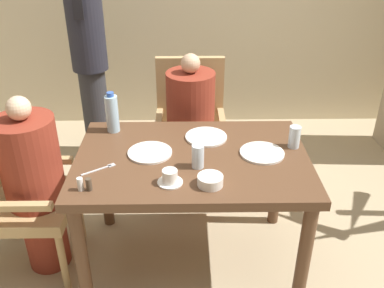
{
  "coord_description": "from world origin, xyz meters",
  "views": [
    {
      "loc": [
        -0.03,
        -1.93,
        1.88
      ],
      "look_at": [
        0.0,
        0.04,
        0.78
      ],
      "focal_mm": 40.0,
      "sensor_mm": 36.0,
      "label": 1
    }
  ],
  "objects_px": {
    "standing_host": "(89,55)",
    "plate_main_left": "(262,153)",
    "diner_in_far_chair": "(191,129)",
    "glass_tall_near": "(198,156)",
    "teacup_with_saucer": "(170,178)",
    "diner_in_left_chair": "(35,185)",
    "plate_main_right": "(150,153)",
    "chair_far_side": "(190,124)",
    "glass_tall_mid": "(294,137)",
    "chair_left_side": "(10,190)",
    "plate_dessert_center": "(206,137)",
    "water_bottle": "(112,113)",
    "bowl_small": "(210,180)"
  },
  "relations": [
    {
      "from": "plate_main_right",
      "to": "glass_tall_near",
      "type": "bearing_deg",
      "value": -28.19
    },
    {
      "from": "glass_tall_near",
      "to": "glass_tall_mid",
      "type": "distance_m",
      "value": 0.56
    },
    {
      "from": "plate_main_right",
      "to": "bowl_small",
      "type": "bearing_deg",
      "value": -44.18
    },
    {
      "from": "bowl_small",
      "to": "water_bottle",
      "type": "relative_size",
      "value": 0.51
    },
    {
      "from": "standing_host",
      "to": "chair_left_side",
      "type": "bearing_deg",
      "value": -99.82
    },
    {
      "from": "chair_left_side",
      "to": "chair_far_side",
      "type": "relative_size",
      "value": 1.0
    },
    {
      "from": "chair_left_side",
      "to": "water_bottle",
      "type": "distance_m",
      "value": 0.7
    },
    {
      "from": "diner_in_far_chair",
      "to": "water_bottle",
      "type": "height_order",
      "value": "diner_in_far_chair"
    },
    {
      "from": "glass_tall_mid",
      "to": "chair_far_side",
      "type": "bearing_deg",
      "value": 128.19
    },
    {
      "from": "teacup_with_saucer",
      "to": "glass_tall_near",
      "type": "xyz_separation_m",
      "value": [
        0.14,
        0.14,
        0.03
      ]
    },
    {
      "from": "glass_tall_near",
      "to": "plate_main_left",
      "type": "bearing_deg",
      "value": 19.57
    },
    {
      "from": "plate_main_left",
      "to": "plate_dessert_center",
      "type": "xyz_separation_m",
      "value": [
        -0.29,
        0.18,
        0.0
      ]
    },
    {
      "from": "water_bottle",
      "to": "teacup_with_saucer",
      "type": "bearing_deg",
      "value": -57.65
    },
    {
      "from": "chair_left_side",
      "to": "diner_in_far_chair",
      "type": "bearing_deg",
      "value": 33.16
    },
    {
      "from": "water_bottle",
      "to": "chair_far_side",
      "type": "bearing_deg",
      "value": 47.62
    },
    {
      "from": "water_bottle",
      "to": "bowl_small",
      "type": "bearing_deg",
      "value": -46.51
    },
    {
      "from": "plate_main_left",
      "to": "teacup_with_saucer",
      "type": "bearing_deg",
      "value": -151.06
    },
    {
      "from": "chair_far_side",
      "to": "standing_host",
      "type": "xyz_separation_m",
      "value": [
        -0.78,
        0.49,
        0.35
      ]
    },
    {
      "from": "diner_in_far_chair",
      "to": "standing_host",
      "type": "distance_m",
      "value": 1.05
    },
    {
      "from": "plate_dessert_center",
      "to": "plate_main_left",
      "type": "bearing_deg",
      "value": -32.52
    },
    {
      "from": "glass_tall_mid",
      "to": "diner_in_left_chair",
      "type": "bearing_deg",
      "value": -176.3
    },
    {
      "from": "bowl_small",
      "to": "plate_main_left",
      "type": "bearing_deg",
      "value": 44.38
    },
    {
      "from": "standing_host",
      "to": "plate_dessert_center",
      "type": "relative_size",
      "value": 6.88
    },
    {
      "from": "plate_main_right",
      "to": "chair_far_side",
      "type": "bearing_deg",
      "value": 73.68
    },
    {
      "from": "standing_host",
      "to": "teacup_with_saucer",
      "type": "bearing_deg",
      "value": -66.58
    },
    {
      "from": "diner_in_left_chair",
      "to": "diner_in_far_chair",
      "type": "relative_size",
      "value": 0.99
    },
    {
      "from": "chair_far_side",
      "to": "bowl_small",
      "type": "distance_m",
      "value": 1.09
    },
    {
      "from": "teacup_with_saucer",
      "to": "bowl_small",
      "type": "distance_m",
      "value": 0.19
    },
    {
      "from": "diner_in_far_chair",
      "to": "glass_tall_near",
      "type": "xyz_separation_m",
      "value": [
        0.03,
        -0.76,
        0.24
      ]
    },
    {
      "from": "chair_left_side",
      "to": "plate_dessert_center",
      "type": "height_order",
      "value": "chair_left_side"
    },
    {
      "from": "diner_in_left_chair",
      "to": "glass_tall_mid",
      "type": "distance_m",
      "value": 1.43
    },
    {
      "from": "plate_main_left",
      "to": "teacup_with_saucer",
      "type": "height_order",
      "value": "teacup_with_saucer"
    },
    {
      "from": "chair_far_side",
      "to": "teacup_with_saucer",
      "type": "relative_size",
      "value": 7.92
    },
    {
      "from": "diner_in_left_chair",
      "to": "diner_in_far_chair",
      "type": "height_order",
      "value": "diner_in_far_chair"
    },
    {
      "from": "diner_in_far_chair",
      "to": "chair_left_side",
      "type": "bearing_deg",
      "value": -146.84
    },
    {
      "from": "diner_in_left_chair",
      "to": "diner_in_far_chair",
      "type": "distance_m",
      "value": 1.08
    },
    {
      "from": "glass_tall_near",
      "to": "standing_host",
      "type": "bearing_deg",
      "value": 119.91
    },
    {
      "from": "plate_main_left",
      "to": "water_bottle",
      "type": "xyz_separation_m",
      "value": [
        -0.83,
        0.28,
        0.11
      ]
    },
    {
      "from": "chair_left_side",
      "to": "bowl_small",
      "type": "bearing_deg",
      "value": -13.88
    },
    {
      "from": "bowl_small",
      "to": "glass_tall_near",
      "type": "bearing_deg",
      "value": 108.4
    },
    {
      "from": "bowl_small",
      "to": "standing_host",
      "type": "bearing_deg",
      "value": 118.81
    },
    {
      "from": "standing_host",
      "to": "plate_main_left",
      "type": "distance_m",
      "value": 1.72
    },
    {
      "from": "diner_in_left_chair",
      "to": "diner_in_far_chair",
      "type": "xyz_separation_m",
      "value": [
        0.86,
        0.65,
        0.0
      ]
    },
    {
      "from": "chair_far_side",
      "to": "teacup_with_saucer",
      "type": "height_order",
      "value": "chair_far_side"
    },
    {
      "from": "bowl_small",
      "to": "diner_in_left_chair",
      "type": "bearing_deg",
      "value": 164.09
    },
    {
      "from": "plate_main_right",
      "to": "teacup_with_saucer",
      "type": "distance_m",
      "value": 0.3
    },
    {
      "from": "chair_left_side",
      "to": "glass_tall_mid",
      "type": "bearing_deg",
      "value": 3.36
    },
    {
      "from": "diner_in_far_chair",
      "to": "bowl_small",
      "type": "height_order",
      "value": "diner_in_far_chair"
    },
    {
      "from": "teacup_with_saucer",
      "to": "glass_tall_near",
      "type": "distance_m",
      "value": 0.2
    },
    {
      "from": "plate_main_left",
      "to": "standing_host",
      "type": "bearing_deg",
      "value": 132.02
    }
  ]
}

